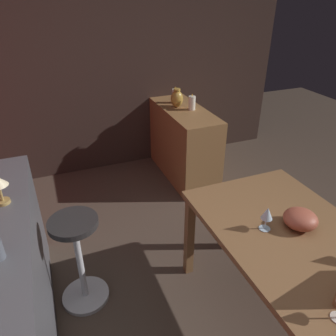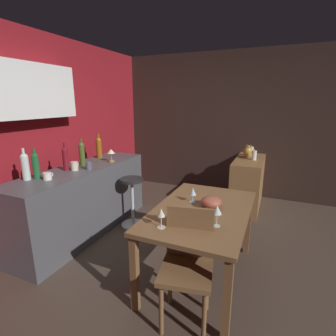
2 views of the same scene
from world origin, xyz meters
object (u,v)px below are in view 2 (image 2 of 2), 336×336
chair_near_window (187,261)px  cup_slate (89,165)px  fruit_bowl (211,202)px  vase_brass (248,152)px  wine_glass_left (161,213)px  counter_lamp (111,153)px  sideboard_cabinet (248,183)px  wine_glass_center (193,192)px  wine_bottle_olive (82,153)px  cup_white (47,176)px  pillar_candle_tall (254,155)px  cup_cream (74,166)px  wine_glass_right (217,210)px  wine_bottle_clear (25,165)px  wine_bottle_amber (99,147)px  dining_table (202,217)px  pillar_candle_short (251,151)px  bar_stool (132,201)px  wine_bottle_ruby (65,158)px  wine_bottle_green (36,165)px

chair_near_window → cup_slate: size_ratio=8.57×
fruit_bowl → vase_brass: size_ratio=0.96×
wine_glass_left → counter_lamp: counter_lamp is taller
sideboard_cabinet → wine_glass_center: bearing=169.9°
sideboard_cabinet → wine_bottle_olive: 2.67m
sideboard_cabinet → vase_brass: 0.52m
cup_white → pillar_candle_tall: 3.00m
cup_white → wine_bottle_olive: bearing=7.1°
wine_bottle_olive → cup_cream: bearing=-162.6°
chair_near_window → fruit_bowl: 0.65m
chair_near_window → wine_bottle_olive: 2.09m
wine_bottle_olive → chair_near_window: bearing=-116.6°
cup_white → counter_lamp: size_ratio=0.69×
chair_near_window → wine_glass_right: wine_glass_right is taller
counter_lamp → wine_bottle_clear: bearing=162.6°
wine_bottle_clear → wine_bottle_amber: size_ratio=0.96×
wine_glass_center → fruit_bowl: 0.22m
dining_table → wine_glass_center: 0.27m
wine_glass_center → pillar_candle_short: size_ratio=0.83×
bar_stool → wine_bottle_amber: (0.19, 0.67, 0.69)m
wine_glass_right → wine_bottle_ruby: wine_bottle_ruby is taller
wine_bottle_green → pillar_candle_short: wine_bottle_green is taller
cup_cream → wine_glass_left: bearing=-113.6°
wine_bottle_ruby → wine_glass_right: bearing=-101.5°
wine_glass_left → wine_bottle_clear: (0.14, 1.68, 0.20)m
wine_bottle_green → wine_glass_center: bearing=-76.7°
dining_table → wine_glass_center: bearing=46.3°
cup_slate → pillar_candle_tall: bearing=-46.2°
cup_white → cup_slate: (0.52, -0.13, 0.01)m
cup_white → cup_cream: 0.42m
wine_glass_right → wine_glass_center: bearing=39.3°
pillar_candle_short → wine_bottle_green: bearing=141.8°
counter_lamp → pillar_candle_short: 2.36m
bar_stool → pillar_candle_short: (1.64, -1.39, 0.52)m
dining_table → wine_bottle_clear: wine_bottle_clear is taller
wine_bottle_clear → bar_stool: bearing=-34.2°
cup_slate → fruit_bowl: bearing=-96.7°
wine_glass_left → wine_glass_right: bearing=-63.3°
dining_table → cup_white: bearing=98.8°
chair_near_window → wine_bottle_amber: wine_bottle_amber is taller
vase_brass → chair_near_window: bearing=177.4°
sideboard_cabinet → bar_stool: size_ratio=1.55×
bar_stool → vase_brass: size_ratio=3.43×
cup_white → chair_near_window: bearing=-98.4°
counter_lamp → pillar_candle_short: size_ratio=0.98×
wine_glass_left → pillar_candle_short: 2.83m
pillar_candle_tall → pillar_candle_short: 0.30m
wine_bottle_clear → wine_glass_center: bearing=-74.6°
bar_stool → wine_glass_left: (-1.16, -0.98, 0.49)m
cup_cream → cup_slate: bearing=-53.3°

